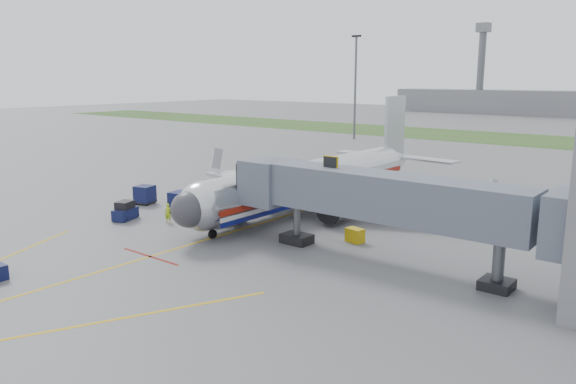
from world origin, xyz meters
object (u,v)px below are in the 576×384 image
Objects in this scene: baggage_tug at (125,211)px; airliner at (313,181)px; ramp_worker at (168,213)px; belt_loader at (224,217)px.

airliner is at bearing 54.26° from baggage_tug.
airliner is 21.31× the size of ramp_worker.
ramp_worker is at bearing -117.18° from airliner.
belt_loader is (-2.62, -9.45, -2.12)m from airliner.
baggage_tug is at bearing -125.74° from airliner.
belt_loader is at bearing 13.17° from ramp_worker.
ramp_worker is (-3.75, -2.96, 0.31)m from belt_loader.
airliner is 10.03m from belt_loader.
airliner is 13.42× the size of baggage_tug.
baggage_tug is at bearing -148.31° from belt_loader.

